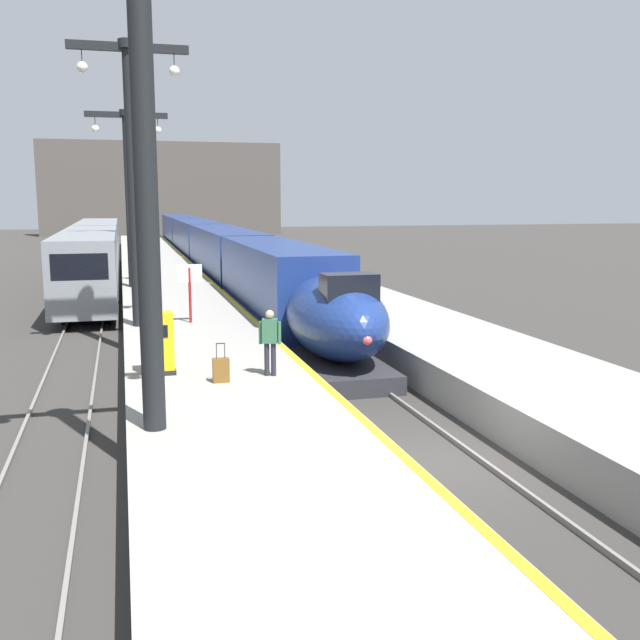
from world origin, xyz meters
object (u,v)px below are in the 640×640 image
at_px(passenger_near_edge, 270,337).
at_px(station_column_mid, 133,159).
at_px(station_column_far, 129,181).
at_px(departure_info_board, 190,281).
at_px(highspeed_train_main, 210,246).
at_px(station_column_near, 144,137).
at_px(rolling_suitcase, 221,370).
at_px(regional_train_adjacent, 95,252).
at_px(ticket_machine_yellow, 160,345).

bearing_deg(passenger_near_edge, station_column_mid, 109.60).
relative_size(station_column_far, passenger_near_edge, 5.20).
xyz_separation_m(station_column_mid, departure_info_board, (1.83, 0.23, -4.29)).
bearing_deg(highspeed_train_main, station_column_near, -98.15).
relative_size(station_column_near, passenger_near_edge, 5.50).
relative_size(station_column_far, rolling_suitcase, 8.95).
bearing_deg(station_column_near, departure_info_board, 81.68).
distance_m(regional_train_adjacent, station_column_near, 35.74).
bearing_deg(station_column_far, ticket_machine_yellow, -88.98).
relative_size(station_column_mid, departure_info_board, 4.58).
distance_m(highspeed_train_main, departure_info_board, 28.96).
distance_m(regional_train_adjacent, ticket_machine_yellow, 30.82).
xyz_separation_m(station_column_near, station_column_mid, (0.00, 12.28, 0.22)).
bearing_deg(station_column_mid, ticket_machine_yellow, -87.36).
bearing_deg(station_column_mid, highspeed_train_main, 78.46).
height_order(passenger_near_edge, departure_info_board, departure_info_board).
bearing_deg(highspeed_train_main, passenger_near_edge, -94.36).
distance_m(station_column_near, ticket_machine_yellow, 6.74).
distance_m(highspeed_train_main, station_column_mid, 29.90).
distance_m(station_column_mid, station_column_far, 12.16).
distance_m(passenger_near_edge, departure_info_board, 8.87).
bearing_deg(rolling_suitcase, station_column_far, 94.73).
bearing_deg(station_column_near, station_column_far, 90.00).
height_order(highspeed_train_main, departure_info_board, highspeed_train_main).
bearing_deg(ticket_machine_yellow, station_column_far, 91.02).
xyz_separation_m(station_column_near, passenger_near_edge, (3.04, 3.73, -4.60)).
xyz_separation_m(regional_train_adjacent, passenger_near_edge, (5.24, -31.66, -0.09)).
bearing_deg(station_column_mid, departure_info_board, 7.17).
bearing_deg(station_column_mid, station_column_far, 90.00).
xyz_separation_m(station_column_mid, passenger_near_edge, (3.04, -8.55, -4.81)).
xyz_separation_m(highspeed_train_main, station_column_far, (-5.90, -16.75, 4.39)).
bearing_deg(passenger_near_edge, station_column_far, 98.36).
height_order(highspeed_train_main, regional_train_adjacent, regional_train_adjacent).
height_order(regional_train_adjacent, rolling_suitcase, regional_train_adjacent).
bearing_deg(highspeed_train_main, ticket_machine_yellow, -98.65).
bearing_deg(rolling_suitcase, regional_train_adjacent, 97.02).
distance_m(station_column_mid, departure_info_board, 4.67).
relative_size(station_column_far, ticket_machine_yellow, 5.49).
bearing_deg(ticket_machine_yellow, rolling_suitcase, -43.20).
distance_m(station_column_mid, rolling_suitcase, 10.61).
relative_size(station_column_mid, rolling_suitcase, 9.88).
bearing_deg(station_column_near, rolling_suitcase, 62.69).
height_order(passenger_near_edge, rolling_suitcase, passenger_near_edge).
xyz_separation_m(regional_train_adjacent, ticket_machine_yellow, (2.55, -30.71, -0.34)).
relative_size(highspeed_train_main, passenger_near_edge, 44.39).
bearing_deg(regional_train_adjacent, passenger_near_edge, -80.60).
bearing_deg(station_column_far, station_column_near, -90.00).
xyz_separation_m(station_column_near, ticket_machine_yellow, (0.35, 4.68, -4.84)).
bearing_deg(departure_info_board, ticket_machine_yellow, -100.70).
distance_m(station_column_near, passenger_near_edge, 6.65).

